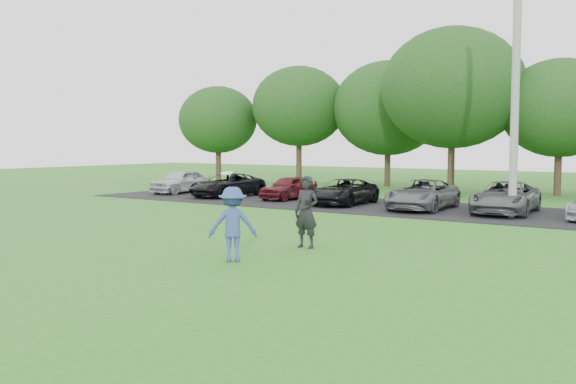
% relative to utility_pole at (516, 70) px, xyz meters
% --- Properties ---
extents(ground, '(100.00, 100.00, 0.00)m').
position_rel_utility_pole_xyz_m(ground, '(-3.77, -11.98, -5.16)').
color(ground, '#2F7320').
rests_on(ground, ground).
extents(parking_lot, '(32.00, 6.50, 0.03)m').
position_rel_utility_pole_xyz_m(parking_lot, '(-3.77, 1.02, -5.15)').
color(parking_lot, black).
rests_on(parking_lot, ground).
extents(utility_pole, '(0.28, 0.28, 10.33)m').
position_rel_utility_pole_xyz_m(utility_pole, '(0.00, 0.00, 0.00)').
color(utility_pole, '#989994').
rests_on(utility_pole, ground).
extents(frisbee_player, '(1.23, 1.17, 2.01)m').
position_rel_utility_pole_xyz_m(frisbee_player, '(-2.90, -11.95, -4.32)').
color(frisbee_player, '#324B8E').
rests_on(frisbee_player, ground).
extents(camera_bystander, '(0.68, 0.46, 1.83)m').
position_rel_utility_pole_xyz_m(camera_bystander, '(-2.52, -9.49, -4.25)').
color(camera_bystander, black).
rests_on(camera_bystander, ground).
extents(parked_cars, '(28.38, 4.74, 1.22)m').
position_rel_utility_pole_xyz_m(parked_cars, '(-4.28, 1.01, -4.56)').
color(parked_cars, silver).
rests_on(parked_cars, parking_lot).
extents(tree_row, '(42.39, 9.85, 8.64)m').
position_rel_utility_pole_xyz_m(tree_row, '(-2.26, 10.78, -0.25)').
color(tree_row, '#38281C').
rests_on(tree_row, ground).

